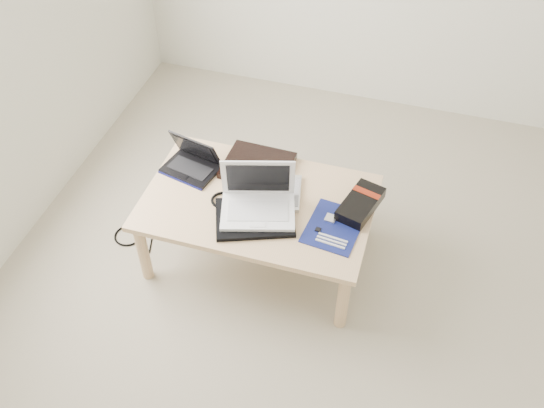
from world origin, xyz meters
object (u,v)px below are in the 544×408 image
(netbook, at_px, (192,162))
(gpu_box, at_px, (360,204))
(white_laptop, at_px, (258,200))
(coffee_table, at_px, (258,207))

(netbook, relative_size, gpu_box, 1.01)
(gpu_box, bearing_deg, netbook, 177.71)
(white_laptop, bearing_deg, coffee_table, 108.70)
(coffee_table, relative_size, netbook, 3.62)
(coffee_table, distance_m, white_laptop, 0.14)
(netbook, xyz_separation_m, gpu_box, (0.87, -0.03, -0.01))
(white_laptop, height_order, gpu_box, white_laptop)
(coffee_table, relative_size, white_laptop, 2.78)
(white_laptop, bearing_deg, gpu_box, 18.44)
(coffee_table, distance_m, gpu_box, 0.49)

